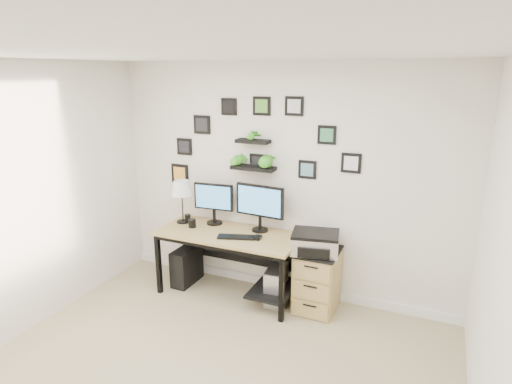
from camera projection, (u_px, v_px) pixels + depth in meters
The scene contains 14 objects.
room at pixel (279, 284), 5.08m from camera, with size 4.00×4.00×4.00m.
desk at pixel (233, 243), 4.81m from camera, with size 1.60×0.70×0.75m.
monitor_left at pixel (214, 201), 4.97m from camera, with size 0.48×0.20×0.49m.
monitor_right at pixel (260, 204), 4.73m from camera, with size 0.58×0.20×0.53m.
keyboard at pixel (236, 237), 4.61m from camera, with size 0.41×0.13×0.02m, color black.
mouse at pixel (258, 238), 4.58m from camera, with size 0.07×0.11×0.03m, color black.
table_lamp at pixel (182, 189), 4.99m from camera, with size 0.25×0.25×0.51m.
mug at pixel (192, 223), 4.92m from camera, with size 0.09×0.09×0.10m, color black.
pen_cup at pixel (188, 218), 5.11m from camera, with size 0.07×0.07×0.09m, color black.
pc_tower_black at pixel (187, 265), 5.17m from camera, with size 0.20×0.44×0.44m, color black.
pc_tower_grey at pixel (276, 285), 4.74m from camera, with size 0.23×0.43×0.41m.
file_cabinet at pixel (317, 280), 4.57m from camera, with size 0.43×0.53×0.67m.
printer at pixel (315, 242), 4.42m from camera, with size 0.54×0.46×0.22m.
wall_decor at pixel (254, 148), 4.71m from camera, with size 2.31×0.18×1.08m.
Camera 1 is at (1.58, -2.33, 2.48)m, focal length 30.00 mm.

